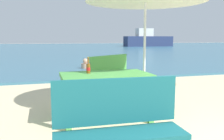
{
  "coord_description": "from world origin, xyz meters",
  "views": [
    {
      "loc": [
        -2.09,
        -2.24,
        1.32
      ],
      "look_at": [
        -0.56,
        3.0,
        0.6
      ],
      "focal_mm": 38.8,
      "sensor_mm": 36.0,
      "label": 1
    }
  ],
  "objects_px": {
    "beer_bottle_amber": "(88,68)",
    "boat_fishing_trawler": "(148,40)",
    "bench_teal_center": "(119,124)",
    "side_table_wood": "(159,92)",
    "picnic_table_green": "(106,80)",
    "swimmer_person": "(85,64)",
    "bench_green_left": "(113,74)"
  },
  "relations": [
    {
      "from": "bench_teal_center",
      "to": "beer_bottle_amber",
      "type": "bearing_deg",
      "value": 88.34
    },
    {
      "from": "beer_bottle_amber",
      "to": "swimmer_person",
      "type": "bearing_deg",
      "value": 80.5
    },
    {
      "from": "side_table_wood",
      "to": "boat_fishing_trawler",
      "type": "height_order",
      "value": "boat_fishing_trawler"
    },
    {
      "from": "side_table_wood",
      "to": "boat_fishing_trawler",
      "type": "relative_size",
      "value": 0.07
    },
    {
      "from": "bench_teal_center",
      "to": "boat_fishing_trawler",
      "type": "bearing_deg",
      "value": 65.0
    },
    {
      "from": "bench_teal_center",
      "to": "picnic_table_green",
      "type": "bearing_deg",
      "value": 79.38
    },
    {
      "from": "bench_teal_center",
      "to": "boat_fishing_trawler",
      "type": "relative_size",
      "value": 0.17
    },
    {
      "from": "picnic_table_green",
      "to": "bench_green_left",
      "type": "height_order",
      "value": "bench_green_left"
    },
    {
      "from": "swimmer_person",
      "to": "bench_green_left",
      "type": "bearing_deg",
      "value": -92.94
    },
    {
      "from": "picnic_table_green",
      "to": "boat_fishing_trawler",
      "type": "height_order",
      "value": "boat_fishing_trawler"
    },
    {
      "from": "bench_teal_center",
      "to": "side_table_wood",
      "type": "bearing_deg",
      "value": 53.67
    },
    {
      "from": "beer_bottle_amber",
      "to": "picnic_table_green",
      "type": "bearing_deg",
      "value": -22.51
    },
    {
      "from": "picnic_table_green",
      "to": "bench_green_left",
      "type": "distance_m",
      "value": 1.4
    },
    {
      "from": "beer_bottle_amber",
      "to": "boat_fishing_trawler",
      "type": "distance_m",
      "value": 33.55
    },
    {
      "from": "side_table_wood",
      "to": "bench_teal_center",
      "type": "distance_m",
      "value": 2.31
    },
    {
      "from": "picnic_table_green",
      "to": "bench_teal_center",
      "type": "distance_m",
      "value": 1.68
    },
    {
      "from": "picnic_table_green",
      "to": "swimmer_person",
      "type": "height_order",
      "value": "picnic_table_green"
    },
    {
      "from": "side_table_wood",
      "to": "swimmer_person",
      "type": "distance_m",
      "value": 5.94
    },
    {
      "from": "picnic_table_green",
      "to": "bench_teal_center",
      "type": "relative_size",
      "value": 1.15
    },
    {
      "from": "picnic_table_green",
      "to": "side_table_wood",
      "type": "height_order",
      "value": "picnic_table_green"
    },
    {
      "from": "side_table_wood",
      "to": "bench_green_left",
      "type": "relative_size",
      "value": 0.45
    },
    {
      "from": "picnic_table_green",
      "to": "boat_fishing_trawler",
      "type": "bearing_deg",
      "value": 64.29
    },
    {
      "from": "side_table_wood",
      "to": "bench_green_left",
      "type": "xyz_separation_m",
      "value": [
        -0.56,
        1.1,
        0.19
      ]
    },
    {
      "from": "side_table_wood",
      "to": "picnic_table_green",
      "type": "bearing_deg",
      "value": -168.95
    },
    {
      "from": "swimmer_person",
      "to": "beer_bottle_amber",
      "type": "bearing_deg",
      "value": -99.5
    },
    {
      "from": "bench_teal_center",
      "to": "swimmer_person",
      "type": "xyz_separation_m",
      "value": [
        1.06,
        7.79,
        -0.3
      ]
    },
    {
      "from": "picnic_table_green",
      "to": "bench_green_left",
      "type": "xyz_separation_m",
      "value": [
        0.5,
        1.31,
        -0.11
      ]
    },
    {
      "from": "picnic_table_green",
      "to": "side_table_wood",
      "type": "relative_size",
      "value": 2.59
    },
    {
      "from": "beer_bottle_amber",
      "to": "swimmer_person",
      "type": "distance_m",
      "value": 6.14
    },
    {
      "from": "bench_green_left",
      "to": "picnic_table_green",
      "type": "bearing_deg",
      "value": -111.01
    },
    {
      "from": "beer_bottle_amber",
      "to": "boat_fishing_trawler",
      "type": "bearing_deg",
      "value": 63.81
    },
    {
      "from": "boat_fishing_trawler",
      "to": "beer_bottle_amber",
      "type": "bearing_deg",
      "value": -116.19
    }
  ]
}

